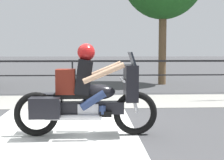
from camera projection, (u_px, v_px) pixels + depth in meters
name	position (u px, v px, depth m)	size (l,w,h in m)	color
ground_plane	(56.00, 131.00, 6.07)	(120.00, 120.00, 0.00)	#424244
sidewalk_band	(69.00, 101.00, 9.45)	(44.00, 2.40, 0.01)	#99968E
crosswalk_band	(57.00, 133.00, 5.88)	(2.73, 6.00, 0.01)	silver
fence_railing	(72.00, 67.00, 11.01)	(36.00, 0.05, 1.09)	black
motorcycle	(86.00, 95.00, 5.69)	(2.39, 0.76, 1.54)	black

